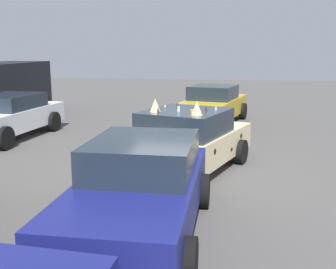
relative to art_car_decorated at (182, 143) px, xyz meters
The scene contains 6 objects.
ground_plane 0.70m from the art_car_decorated, 161.73° to the left, with size 60.00×60.00×0.00m, color #514F4C.
art_car_decorated is the anchor object (origin of this frame).
parked_van_row_back_center 11.18m from the art_car_decorated, 49.99° to the left, with size 5.40×2.56×2.24m.
parked_sedan_near_left 3.25m from the art_car_decorated, behind, with size 4.17×2.00×1.43m.
parked_sedan_near_right 6.78m from the art_car_decorated, ahead, with size 4.37×2.61×1.44m.
parked_sedan_behind_left 6.66m from the art_car_decorated, 64.17° to the left, with size 4.65×2.18×1.38m.
Camera 1 is at (-9.08, -1.20, 2.79)m, focal length 44.45 mm.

